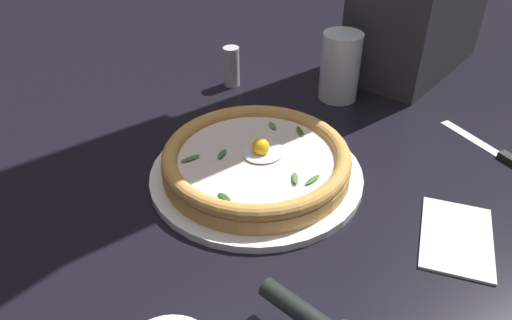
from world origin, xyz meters
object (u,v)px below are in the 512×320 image
(drinking_glass, at_px, (340,71))
(folded_napkin, at_px, (457,236))
(pepper_shaker, at_px, (232,67))
(table_knife, at_px, (505,156))
(pizza, at_px, (256,160))

(drinking_glass, height_order, folded_napkin, drinking_glass)
(folded_napkin, relative_size, pepper_shaker, 1.73)
(table_knife, distance_m, folded_napkin, 0.23)
(table_knife, bearing_deg, folded_napkin, -162.40)
(pizza, distance_m, drinking_glass, 0.31)
(table_knife, bearing_deg, drinking_glass, 103.93)
(pepper_shaker, bearing_deg, pizza, -116.20)
(pizza, distance_m, table_knife, 0.41)
(pizza, height_order, folded_napkin, pizza)
(table_knife, xyz_separation_m, drinking_glass, (-0.08, 0.31, 0.05))
(drinking_glass, height_order, pepper_shaker, drinking_glass)
(pepper_shaker, bearing_deg, table_knife, -65.52)
(pepper_shaker, bearing_deg, drinking_glass, -49.72)
(drinking_glass, bearing_deg, pepper_shaker, 130.28)
(pepper_shaker, bearing_deg, folded_napkin, -90.19)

